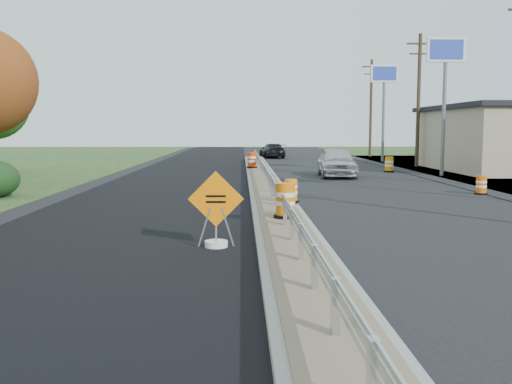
{
  "coord_description": "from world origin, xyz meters",
  "views": [
    {
      "loc": [
        -1.14,
        -16.72,
        2.73
      ],
      "look_at": [
        -0.76,
        -2.04,
        1.1
      ],
      "focal_mm": 40.0,
      "sensor_mm": 36.0,
      "label": 1
    }
  ],
  "objects_px": {
    "barrel_shoulder_near": "(481,186)",
    "car_silver": "(337,162)",
    "barrel_shoulder_mid": "(389,165)",
    "car_dark_far": "(272,151)",
    "barrel_median_mid": "(291,191)",
    "barrel_median_near": "(285,201)",
    "caution_sign": "(216,228)",
    "barrel_median_far": "(252,160)",
    "barrel_shoulder_far": "(335,155)"
  },
  "relations": [
    {
      "from": "barrel_median_mid",
      "to": "barrel_median_far",
      "type": "xyz_separation_m",
      "value": [
        -1.0,
        17.34,
        0.1
      ]
    },
    {
      "from": "barrel_median_far",
      "to": "car_silver",
      "type": "bearing_deg",
      "value": -40.94
    },
    {
      "from": "barrel_median_mid",
      "to": "car_silver",
      "type": "xyz_separation_m",
      "value": [
        3.77,
        13.2,
        0.24
      ]
    },
    {
      "from": "barrel_median_near",
      "to": "barrel_median_mid",
      "type": "bearing_deg",
      "value": 82.35
    },
    {
      "from": "barrel_median_near",
      "to": "barrel_shoulder_near",
      "type": "bearing_deg",
      "value": 40.66
    },
    {
      "from": "barrel_median_near",
      "to": "barrel_shoulder_mid",
      "type": "relative_size",
      "value": 1.01
    },
    {
      "from": "barrel_median_mid",
      "to": "barrel_shoulder_near",
      "type": "distance_m",
      "value": 9.34
    },
    {
      "from": "barrel_shoulder_mid",
      "to": "car_dark_far",
      "type": "relative_size",
      "value": 0.21
    },
    {
      "from": "barrel_median_mid",
      "to": "barrel_median_near",
      "type": "bearing_deg",
      "value": -97.65
    },
    {
      "from": "barrel_shoulder_far",
      "to": "car_dark_far",
      "type": "xyz_separation_m",
      "value": [
        -5.2,
        4.56,
        0.22
      ]
    },
    {
      "from": "caution_sign",
      "to": "barrel_median_mid",
      "type": "relative_size",
      "value": 2.24
    },
    {
      "from": "barrel_median_near",
      "to": "car_dark_far",
      "type": "height_order",
      "value": "car_dark_far"
    },
    {
      "from": "barrel_median_mid",
      "to": "barrel_shoulder_near",
      "type": "bearing_deg",
      "value": 26.62
    },
    {
      "from": "barrel_shoulder_near",
      "to": "car_silver",
      "type": "bearing_deg",
      "value": 116.91
    },
    {
      "from": "barrel_shoulder_mid",
      "to": "car_silver",
      "type": "xyz_separation_m",
      "value": [
        -3.9,
        -3.35,
        0.38
      ]
    },
    {
      "from": "barrel_median_mid",
      "to": "barrel_shoulder_far",
      "type": "relative_size",
      "value": 0.85
    },
    {
      "from": "barrel_shoulder_near",
      "to": "car_silver",
      "type": "height_order",
      "value": "car_silver"
    },
    {
      "from": "barrel_median_near",
      "to": "barrel_shoulder_far",
      "type": "relative_size",
      "value": 1.05
    },
    {
      "from": "caution_sign",
      "to": "barrel_shoulder_mid",
      "type": "relative_size",
      "value": 1.83
    },
    {
      "from": "barrel_median_mid",
      "to": "barrel_shoulder_mid",
      "type": "bearing_deg",
      "value": 65.11
    },
    {
      "from": "barrel_shoulder_far",
      "to": "car_silver",
      "type": "xyz_separation_m",
      "value": [
        -2.68,
        -16.96,
        0.4
      ]
    },
    {
      "from": "caution_sign",
      "to": "barrel_median_near",
      "type": "height_order",
      "value": "caution_sign"
    },
    {
      "from": "caution_sign",
      "to": "car_dark_far",
      "type": "height_order",
      "value": "caution_sign"
    },
    {
      "from": "car_dark_far",
      "to": "barrel_median_mid",
      "type": "bearing_deg",
      "value": 80.17
    },
    {
      "from": "barrel_median_far",
      "to": "barrel_median_mid",
      "type": "bearing_deg",
      "value": -86.69
    },
    {
      "from": "caution_sign",
      "to": "barrel_median_near",
      "type": "bearing_deg",
      "value": 57.5
    },
    {
      "from": "caution_sign",
      "to": "barrel_median_mid",
      "type": "height_order",
      "value": "caution_sign"
    },
    {
      "from": "barrel_median_mid",
      "to": "car_silver",
      "type": "height_order",
      "value": "car_silver"
    },
    {
      "from": "barrel_median_mid",
      "to": "barrel_shoulder_mid",
      "type": "distance_m",
      "value": 18.23
    },
    {
      "from": "barrel_median_near",
      "to": "barrel_shoulder_near",
      "type": "height_order",
      "value": "barrel_median_near"
    },
    {
      "from": "barrel_median_far",
      "to": "barrel_shoulder_near",
      "type": "bearing_deg",
      "value": -54.6
    },
    {
      "from": "barrel_median_mid",
      "to": "caution_sign",
      "type": "bearing_deg",
      "value": -109.95
    },
    {
      "from": "barrel_median_far",
      "to": "car_silver",
      "type": "height_order",
      "value": "car_silver"
    },
    {
      "from": "barrel_median_mid",
      "to": "car_dark_far",
      "type": "distance_m",
      "value": 34.73
    },
    {
      "from": "barrel_median_mid",
      "to": "barrel_shoulder_far",
      "type": "bearing_deg",
      "value": 77.93
    },
    {
      "from": "barrel_shoulder_near",
      "to": "barrel_shoulder_far",
      "type": "xyz_separation_m",
      "value": [
        -1.9,
        25.97,
        0.08
      ]
    },
    {
      "from": "barrel_median_near",
      "to": "barrel_shoulder_far",
      "type": "xyz_separation_m",
      "value": [
        6.9,
        33.53,
        -0.25
      ]
    },
    {
      "from": "barrel_shoulder_far",
      "to": "car_silver",
      "type": "bearing_deg",
      "value": -98.98
    },
    {
      "from": "barrel_median_near",
      "to": "car_silver",
      "type": "height_order",
      "value": "car_silver"
    },
    {
      "from": "caution_sign",
      "to": "barrel_median_mid",
      "type": "xyz_separation_m",
      "value": [
        2.28,
        6.28,
        0.16
      ]
    },
    {
      "from": "barrel_shoulder_far",
      "to": "car_dark_far",
      "type": "height_order",
      "value": "car_dark_far"
    },
    {
      "from": "barrel_shoulder_near",
      "to": "car_silver",
      "type": "xyz_separation_m",
      "value": [
        -4.58,
        9.01,
        0.47
      ]
    },
    {
      "from": "car_silver",
      "to": "barrel_shoulder_near",
      "type": "bearing_deg",
      "value": -59.5
    },
    {
      "from": "barrel_shoulder_mid",
      "to": "car_silver",
      "type": "bearing_deg",
      "value": -139.4
    },
    {
      "from": "barrel_median_far",
      "to": "car_silver",
      "type": "relative_size",
      "value": 0.2
    },
    {
      "from": "barrel_median_mid",
      "to": "barrel_shoulder_mid",
      "type": "relative_size",
      "value": 0.82
    },
    {
      "from": "barrel_shoulder_near",
      "to": "caution_sign",
      "type": "bearing_deg",
      "value": -135.45
    },
    {
      "from": "barrel_shoulder_mid",
      "to": "car_dark_far",
      "type": "distance_m",
      "value": 19.27
    },
    {
      "from": "barrel_median_near",
      "to": "barrel_shoulder_far",
      "type": "bearing_deg",
      "value": 78.37
    },
    {
      "from": "barrel_median_near",
      "to": "barrel_median_mid",
      "type": "distance_m",
      "value": 3.41
    }
  ]
}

